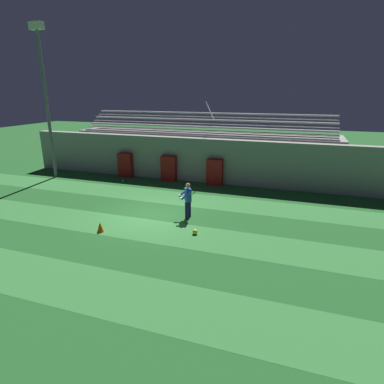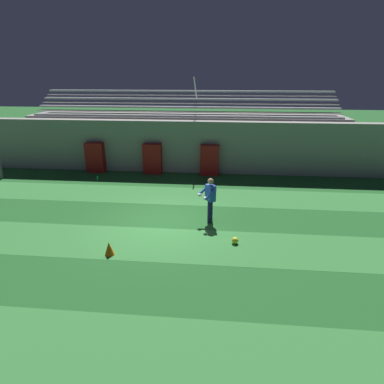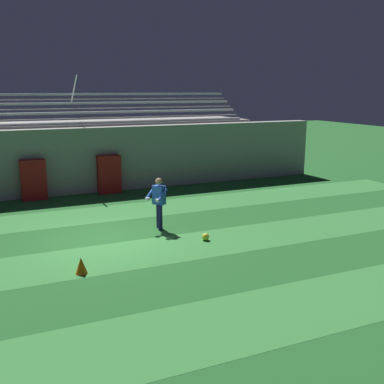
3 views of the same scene
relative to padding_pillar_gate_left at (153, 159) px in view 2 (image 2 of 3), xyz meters
name	(u,v)px [view 2 (image 2 of 3)]	position (x,y,z in m)	size (l,w,h in m)	color
ground_plane	(161,221)	(1.54, -5.95, -0.82)	(80.00, 80.00, 0.00)	#236028
turf_stripe_near	(106,353)	(1.54, -11.95, -0.81)	(28.00, 2.17, 0.01)	#38843D
turf_stripe_mid	(152,243)	(1.54, -7.60, -0.81)	(28.00, 2.17, 0.01)	#38843D
turf_stripe_far	(172,195)	(1.54, -3.26, -0.81)	(28.00, 2.17, 0.01)	#38843D
back_wall	(182,147)	(1.54, 0.55, 0.58)	(24.00, 0.60, 2.80)	#999691
padding_pillar_gate_left	(153,159)	(0.00, 0.00, 0.00)	(0.99, 0.44, 1.63)	maroon
padding_pillar_gate_right	(210,160)	(3.09, 0.00, 0.00)	(0.99, 0.44, 1.63)	maroon
padding_pillar_far_left	(95,158)	(-3.20, 0.00, 0.00)	(0.99, 0.44, 1.63)	maroon
bleacher_stand	(186,138)	(1.54, 2.54, 0.68)	(18.00, 3.35, 5.03)	#999691
goalkeeper	(210,197)	(3.34, -5.75, 0.14)	(0.72, 0.74, 1.67)	#19194C
soccer_ball	(235,240)	(4.23, -7.35, -0.71)	(0.22, 0.22, 0.22)	yellow
traffic_cone	(109,249)	(0.41, -8.39, -0.61)	(0.30, 0.30, 0.42)	orange
water_bottle	(98,178)	(-2.56, -1.53, -0.70)	(0.07, 0.07, 0.24)	green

